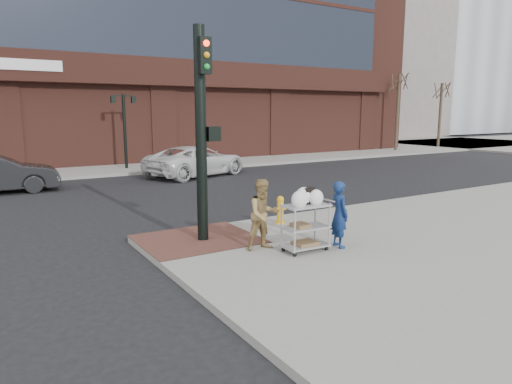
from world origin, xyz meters
TOP-DOWN VIEW (x-y plane):
  - ground at (0.00, 0.00)m, footprint 220.00×220.00m
  - sidewalk_far at (12.50, 32.00)m, footprint 65.00×36.00m
  - brick_curb_ramp at (-0.60, 0.90)m, footprint 2.80×2.40m
  - filler_block at (40.00, 38.00)m, footprint 14.00×20.00m
  - bare_tree_a at (24.00, 16.50)m, footprint 1.80×1.80m
  - bare_tree_b at (30.00, 17.00)m, footprint 1.80×1.80m
  - lamp_post at (2.00, 16.00)m, footprint 1.32×0.22m
  - traffic_signal_pole at (-0.48, 0.77)m, footprint 0.61×0.51m
  - woman_blue at (1.90, -1.39)m, footprint 0.46×0.61m
  - pedestrian_tan at (0.34, -0.62)m, footprint 0.82×0.67m
  - minivan_white at (4.45, 12.06)m, footprint 6.01×4.13m
  - utility_cart at (1.05, -1.23)m, footprint 1.05×0.61m
  - fire_hydrant at (2.02, 1.15)m, footprint 0.37×0.26m

SIDE VIEW (x-z plane):
  - ground at x=0.00m, z-range 0.00..0.00m
  - sidewalk_far at x=12.50m, z-range 0.00..0.15m
  - brick_curb_ramp at x=-0.60m, z-range 0.15..0.16m
  - fire_hydrant at x=2.02m, z-range 0.16..0.94m
  - minivan_white at x=4.45m, z-range 0.00..1.53m
  - utility_cart at x=1.05m, z-range 0.08..1.50m
  - woman_blue at x=1.90m, z-range 0.15..1.68m
  - pedestrian_tan at x=0.34m, z-range 0.15..1.75m
  - lamp_post at x=2.00m, z-range 0.62..4.62m
  - traffic_signal_pole at x=-0.48m, z-range 0.33..5.33m
  - bare_tree_b at x=30.00m, z-range 2.44..9.14m
  - bare_tree_a at x=24.00m, z-range 2.67..9.87m
  - filler_block at x=40.00m, z-range 0.00..18.00m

